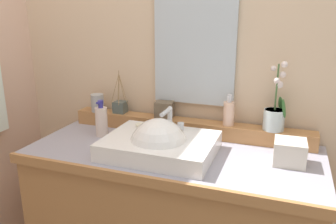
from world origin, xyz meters
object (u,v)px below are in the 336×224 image
Objects in this scene: potted_plant at (275,114)px; lotion_bottle at (101,121)px; soap_bar at (142,125)px; tumbler_cup at (98,103)px; reed_diffuser at (120,107)px; soap_dispenser at (229,113)px; tissue_box at (290,152)px; sink_basin at (159,146)px; trinket_box at (164,110)px.

potted_plant reaches higher than lotion_bottle.
potted_plant is 1.75× the size of lotion_bottle.
soap_bar is 0.39m from tumbler_cup.
reed_diffuser is at bearing 85.15° from lotion_bottle.
soap_dispenser reaches higher than lotion_bottle.
lotion_bottle is at bearing 178.59° from tissue_box.
tumbler_cup is at bearing 149.70° from sink_basin.
potted_plant is 3.34× the size of tumbler_cup.
sink_basin is 0.39m from lotion_bottle.
lotion_bottle is (0.12, -0.16, -0.05)m from tumbler_cup.
soap_bar is 0.71× the size of tumbler_cup.
tumbler_cup is 0.52× the size of lotion_bottle.
potted_plant reaches higher than reed_diffuser.
potted_plant is (0.61, 0.18, 0.07)m from soap_bar.
trinket_box is 0.72× the size of tissue_box.
sink_basin is 0.18m from soap_bar.
soap_dispenser is 0.65× the size of reed_diffuser.
reed_diffuser is 0.26m from trinket_box.
soap_bar is 0.43m from soap_dispenser.
soap_bar is (-0.14, 0.11, 0.05)m from sink_basin.
tumbler_cup is at bearing 126.26° from lotion_bottle.
sink_basin is 0.47m from reed_diffuser.
tissue_box is at bearing -9.96° from tumbler_cup.
tumbler_cup reaches higher than tissue_box.
tumbler_cup is at bearing 154.13° from soap_bar.
tumbler_cup is 0.20m from lotion_bottle.
soap_bar is 0.20m from trinket_box.
sink_basin is at bearing -169.65° from tissue_box.
tumbler_cup is 0.76× the size of tissue_box.
soap_dispenser is 0.37m from tissue_box.
lotion_bottle is at bearing -154.06° from trinket_box.
soap_dispenser is 0.65m from lotion_bottle.
sink_basin is 0.56m from tissue_box.
lotion_bottle is (-0.23, 0.01, -0.01)m from soap_bar.
tissue_box is at bearing 10.35° from sink_basin.
sink_basin is 3.13× the size of soap_dispenser.
soap_bar is at bearing -155.31° from soap_dispenser.
reed_diffuser reaches higher than sink_basin.
soap_dispenser is at bearing 15.21° from lotion_bottle.
trinket_box is at bearing 162.54° from tissue_box.
reed_diffuser is (0.13, 0.02, -0.01)m from tumbler_cup.
tumbler_cup is 0.41× the size of reed_diffuser.
tumbler_cup is 1.06m from tissue_box.
trinket_box is at bearing 2.88° from tumbler_cup.
potted_plant is at bearing 16.82° from soap_bar.
tissue_box is at bearing -1.41° from lotion_bottle.
sink_basin is 1.48× the size of potted_plant.
sink_basin is 0.33m from trinket_box.
tissue_box is (0.08, -0.20, -0.10)m from potted_plant.
reed_diffuser is at bearing 179.57° from potted_plant.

